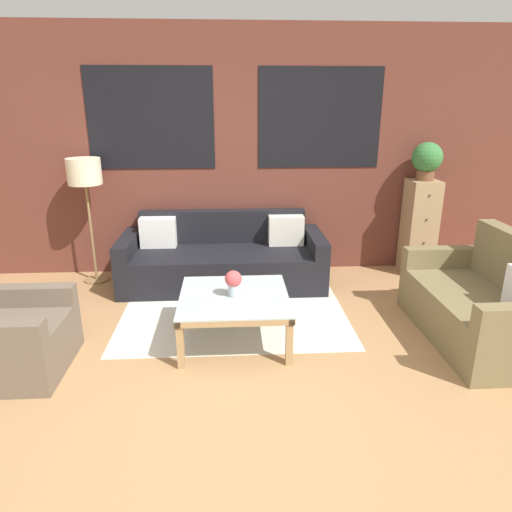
% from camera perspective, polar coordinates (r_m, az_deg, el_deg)
% --- Properties ---
extents(ground_plane, '(16.00, 16.00, 0.00)m').
position_cam_1_polar(ground_plane, '(3.54, -1.35, -15.11)').
color(ground_plane, '#AD7F51').
extents(wall_back_brick, '(8.40, 0.09, 2.80)m').
position_cam_1_polar(wall_back_brick, '(5.42, -2.44, 12.66)').
color(wall_back_brick, brown).
rests_on(wall_back_brick, ground_plane).
extents(rug, '(2.18, 1.74, 0.00)m').
position_cam_1_polar(rug, '(4.59, -2.78, -6.74)').
color(rug, silver).
rests_on(rug, ground_plane).
extents(couch_dark, '(2.24, 0.88, 0.78)m').
position_cam_1_polar(couch_dark, '(5.18, -4.14, -0.49)').
color(couch_dark, black).
rests_on(couch_dark, ground_plane).
extents(settee_vintage, '(0.80, 1.49, 0.92)m').
position_cam_1_polar(settee_vintage, '(4.40, 26.52, -5.60)').
color(settee_vintage, olive).
rests_on(settee_vintage, ground_plane).
extents(armchair_corner, '(0.80, 0.80, 0.84)m').
position_cam_1_polar(armchair_corner, '(4.00, -28.78, -8.89)').
color(armchair_corner, '#6B5B4C').
rests_on(armchair_corner, ground_plane).
extents(coffee_table, '(0.92, 0.92, 0.42)m').
position_cam_1_polar(coffee_table, '(3.90, -2.75, -5.74)').
color(coffee_table, silver).
rests_on(coffee_table, ground_plane).
extents(floor_lamp, '(0.36, 0.36, 1.41)m').
position_cam_1_polar(floor_lamp, '(5.34, -20.61, 9.18)').
color(floor_lamp, olive).
rests_on(floor_lamp, ground_plane).
extents(drawer_cabinet, '(0.34, 0.38, 1.12)m').
position_cam_1_polar(drawer_cabinet, '(5.77, 19.70, 3.40)').
color(drawer_cabinet, tan).
rests_on(drawer_cabinet, ground_plane).
extents(potted_plant, '(0.34, 0.34, 0.43)m').
position_cam_1_polar(potted_plant, '(5.63, 20.59, 11.25)').
color(potted_plant, brown).
rests_on(potted_plant, drawer_cabinet).
extents(flower_vase, '(0.14, 0.14, 0.23)m').
position_cam_1_polar(flower_vase, '(3.82, -2.85, -3.23)').
color(flower_vase, '#ADBCC6').
rests_on(flower_vase, coffee_table).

